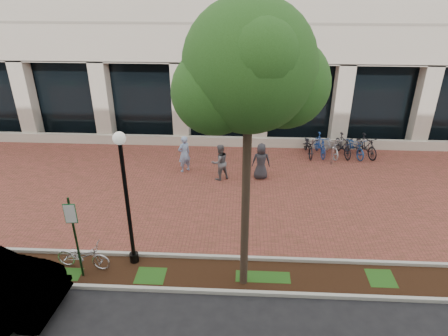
{
  "coord_description": "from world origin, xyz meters",
  "views": [
    {
      "loc": [
        1.22,
        -14.45,
        8.14
      ],
      "look_at": [
        0.49,
        -0.8,
        1.36
      ],
      "focal_mm": 32.0,
      "sensor_mm": 36.0,
      "label": 1
    }
  ],
  "objects_px": {
    "locked_bicycle": "(83,256)",
    "street_tree": "(251,75)",
    "bollard": "(332,155)",
    "bike_rack_cluster": "(337,146)",
    "pedestrian_right": "(261,161)",
    "pedestrian_mid": "(220,162)",
    "lamppost": "(126,194)",
    "parking_sign": "(74,229)",
    "pedestrian_left": "(184,154)"
  },
  "relations": [
    {
      "from": "lamppost",
      "to": "pedestrian_right",
      "type": "bearing_deg",
      "value": 54.91
    },
    {
      "from": "pedestrian_right",
      "to": "bollard",
      "type": "distance_m",
      "value": 3.7
    },
    {
      "from": "street_tree",
      "to": "bike_rack_cluster",
      "type": "xyz_separation_m",
      "value": [
        4.39,
        9.11,
        -5.53
      ]
    },
    {
      "from": "street_tree",
      "to": "pedestrian_mid",
      "type": "xyz_separation_m",
      "value": [
        -1.13,
        6.34,
        -5.24
      ]
    },
    {
      "from": "parking_sign",
      "to": "lamppost",
      "type": "relative_size",
      "value": 0.62
    },
    {
      "from": "bike_rack_cluster",
      "to": "parking_sign",
      "type": "bearing_deg",
      "value": -145.02
    },
    {
      "from": "pedestrian_right",
      "to": "parking_sign",
      "type": "bearing_deg",
      "value": 50.55
    },
    {
      "from": "lamppost",
      "to": "locked_bicycle",
      "type": "relative_size",
      "value": 2.54
    },
    {
      "from": "pedestrian_right",
      "to": "bike_rack_cluster",
      "type": "distance_m",
      "value": 4.58
    },
    {
      "from": "pedestrian_left",
      "to": "locked_bicycle",
      "type": "bearing_deg",
      "value": 30.98
    },
    {
      "from": "lamppost",
      "to": "bike_rack_cluster",
      "type": "xyz_separation_m",
      "value": [
        7.83,
        8.4,
        -1.93
      ]
    },
    {
      "from": "street_tree",
      "to": "pedestrian_left",
      "type": "distance_m",
      "value": 9.15
    },
    {
      "from": "pedestrian_mid",
      "to": "bollard",
      "type": "xyz_separation_m",
      "value": [
        5.11,
        1.71,
        -0.34
      ]
    },
    {
      "from": "locked_bicycle",
      "to": "pedestrian_mid",
      "type": "bearing_deg",
      "value": -25.88
    },
    {
      "from": "parking_sign",
      "to": "pedestrian_left",
      "type": "distance_m",
      "value": 7.38
    },
    {
      "from": "lamppost",
      "to": "street_tree",
      "type": "height_order",
      "value": "street_tree"
    },
    {
      "from": "street_tree",
      "to": "pedestrian_left",
      "type": "relative_size",
      "value": 4.6
    },
    {
      "from": "bollard",
      "to": "bike_rack_cluster",
      "type": "height_order",
      "value": "bike_rack_cluster"
    },
    {
      "from": "pedestrian_left",
      "to": "bollard",
      "type": "bearing_deg",
      "value": 147.47
    },
    {
      "from": "locked_bicycle",
      "to": "bike_rack_cluster",
      "type": "relative_size",
      "value": 0.47
    },
    {
      "from": "parking_sign",
      "to": "bike_rack_cluster",
      "type": "height_order",
      "value": "parking_sign"
    },
    {
      "from": "pedestrian_right",
      "to": "pedestrian_left",
      "type": "bearing_deg",
      "value": -8.03
    },
    {
      "from": "street_tree",
      "to": "locked_bicycle",
      "type": "distance_m",
      "value": 7.43
    },
    {
      "from": "parking_sign",
      "to": "pedestrian_left",
      "type": "relative_size",
      "value": 1.6
    },
    {
      "from": "lamppost",
      "to": "pedestrian_mid",
      "type": "height_order",
      "value": "lamppost"
    },
    {
      "from": "pedestrian_mid",
      "to": "pedestrian_right",
      "type": "xyz_separation_m",
      "value": [
        1.76,
        0.18,
        -0.0
      ]
    },
    {
      "from": "locked_bicycle",
      "to": "pedestrian_mid",
      "type": "distance_m",
      "value": 7.07
    },
    {
      "from": "lamppost",
      "to": "pedestrian_left",
      "type": "xyz_separation_m",
      "value": [
        0.69,
        6.29,
        -1.6
      ]
    },
    {
      "from": "pedestrian_left",
      "to": "bike_rack_cluster",
      "type": "distance_m",
      "value": 7.45
    },
    {
      "from": "locked_bicycle",
      "to": "pedestrian_left",
      "type": "height_order",
      "value": "pedestrian_left"
    },
    {
      "from": "locked_bicycle",
      "to": "bollard",
      "type": "height_order",
      "value": "bollard"
    },
    {
      "from": "pedestrian_mid",
      "to": "pedestrian_right",
      "type": "height_order",
      "value": "pedestrian_mid"
    },
    {
      "from": "locked_bicycle",
      "to": "bollard",
      "type": "xyz_separation_m",
      "value": [
        8.86,
        7.69,
        0.01
      ]
    },
    {
      "from": "pedestrian_left",
      "to": "bollard",
      "type": "distance_m",
      "value": 6.82
    },
    {
      "from": "bollard",
      "to": "street_tree",
      "type": "bearing_deg",
      "value": -116.3
    },
    {
      "from": "lamppost",
      "to": "bollard",
      "type": "xyz_separation_m",
      "value": [
        7.42,
        7.33,
        -1.98
      ]
    },
    {
      "from": "locked_bicycle",
      "to": "street_tree",
      "type": "bearing_deg",
      "value": -87.96
    },
    {
      "from": "street_tree",
      "to": "pedestrian_left",
      "type": "height_order",
      "value": "street_tree"
    },
    {
      "from": "pedestrian_right",
      "to": "bollard",
      "type": "xyz_separation_m",
      "value": [
        3.35,
        1.53,
        -0.34
      ]
    },
    {
      "from": "street_tree",
      "to": "bike_rack_cluster",
      "type": "distance_m",
      "value": 11.53
    },
    {
      "from": "pedestrian_left",
      "to": "pedestrian_right",
      "type": "height_order",
      "value": "pedestrian_left"
    },
    {
      "from": "locked_bicycle",
      "to": "pedestrian_mid",
      "type": "xyz_separation_m",
      "value": [
        3.75,
        5.99,
        0.36
      ]
    },
    {
      "from": "parking_sign",
      "to": "locked_bicycle",
      "type": "height_order",
      "value": "parking_sign"
    },
    {
      "from": "locked_bicycle",
      "to": "pedestrian_left",
      "type": "xyz_separation_m",
      "value": [
        2.13,
        6.66,
        0.4
      ]
    },
    {
      "from": "pedestrian_left",
      "to": "pedestrian_right",
      "type": "relative_size",
      "value": 1.05
    },
    {
      "from": "parking_sign",
      "to": "pedestrian_mid",
      "type": "xyz_separation_m",
      "value": [
        3.67,
        6.37,
        -0.89
      ]
    },
    {
      "from": "parking_sign",
      "to": "bollard",
      "type": "height_order",
      "value": "parking_sign"
    },
    {
      "from": "pedestrian_right",
      "to": "bike_rack_cluster",
      "type": "relative_size",
      "value": 0.44
    },
    {
      "from": "pedestrian_mid",
      "to": "bollard",
      "type": "distance_m",
      "value": 5.4
    },
    {
      "from": "bike_rack_cluster",
      "to": "street_tree",
      "type": "bearing_deg",
      "value": -125.58
    }
  ]
}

